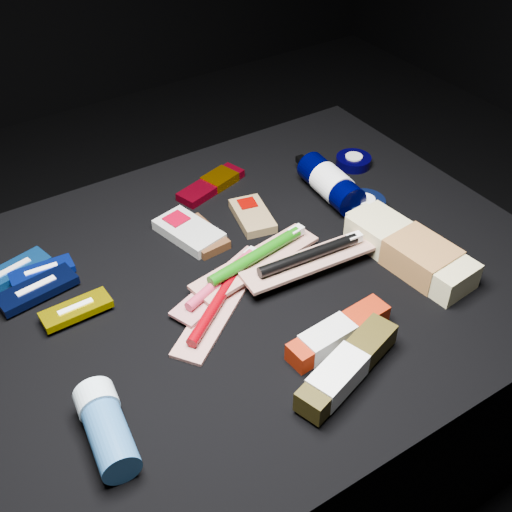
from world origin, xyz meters
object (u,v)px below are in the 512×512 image
bodywash_bottle (412,252)px  deodorant_stick (106,428)px  lotion_bottle (331,183)px  toothpaste_carton_red (335,335)px

bodywash_bottle → deodorant_stick: 0.56m
lotion_bottle → bodywash_bottle: lotion_bottle is taller
bodywash_bottle → deodorant_stick: bearing=179.3°
toothpaste_carton_red → lotion_bottle: bearing=48.9°
lotion_bottle → deodorant_stick: 0.63m
deodorant_stick → lotion_bottle: bearing=32.5°
bodywash_bottle → toothpaste_carton_red: (-0.22, -0.07, -0.01)m
lotion_bottle → toothpaste_carton_red: size_ratio=1.09×
lotion_bottle → deodorant_stick: bearing=-149.6°
deodorant_stick → toothpaste_carton_red: (0.34, -0.02, -0.01)m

